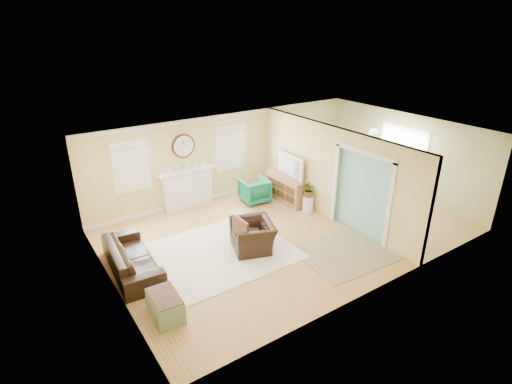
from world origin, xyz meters
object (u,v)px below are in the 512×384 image
at_px(eames_chair, 253,235).
at_px(green_chair, 255,190).
at_px(credenza, 287,189).
at_px(dining_table, 359,198).
at_px(sofa, 132,258).

height_order(eames_chair, green_chair, green_chair).
bearing_deg(green_chair, eames_chair, 61.30).
bearing_deg(green_chair, credenza, 155.78).
bearing_deg(eames_chair, dining_table, 111.75).
height_order(sofa, green_chair, green_chair).
height_order(green_chair, dining_table, green_chair).
bearing_deg(green_chair, sofa, 26.02).
bearing_deg(credenza, green_chair, 149.81).
xyz_separation_m(credenza, dining_table, (1.47, -1.59, -0.11)).
relative_size(sofa, dining_table, 1.33).
relative_size(eames_chair, green_chair, 1.35).
distance_m(sofa, green_chair, 4.59).
bearing_deg(eames_chair, credenza, 145.16).
bearing_deg(sofa, credenza, -74.74).
bearing_deg(sofa, green_chair, -66.39).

